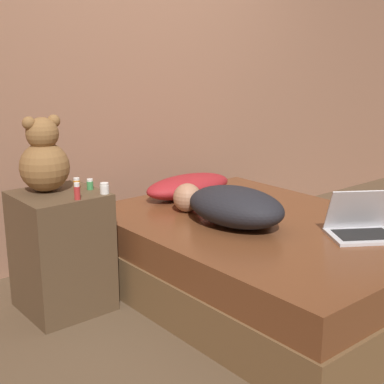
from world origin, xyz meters
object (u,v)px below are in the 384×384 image
(bottle_orange, at_px, (77,183))
(pillow, at_px, (189,186))
(bottle_green, at_px, (90,184))
(bottle_white, at_px, (104,188))
(laptop, at_px, (362,226))
(teddy_bear, at_px, (44,159))
(person_lying, at_px, (231,206))
(bottle_red, at_px, (77,191))

(bottle_orange, bearing_deg, pillow, 6.05)
(pillow, height_order, bottle_green, bottle_green)
(bottle_white, bearing_deg, pillow, 19.37)
(pillow, distance_m, laptop, 1.17)
(bottle_white, bearing_deg, teddy_bear, 130.89)
(teddy_bear, height_order, bottle_green, teddy_bear)
(person_lying, xyz_separation_m, bottle_red, (-0.77, 0.29, 0.15))
(pillow, relative_size, laptop, 1.52)
(bottle_orange, bearing_deg, teddy_bear, 159.81)
(pillow, relative_size, bottle_red, 7.50)
(bottle_red, height_order, bottle_green, bottle_red)
(person_lying, relative_size, teddy_bear, 1.93)
(laptop, distance_m, bottle_red, 1.44)
(teddy_bear, xyz_separation_m, bottle_orange, (0.15, -0.05, -0.14))
(bottle_orange, relative_size, bottle_green, 1.03)
(teddy_bear, bearing_deg, laptop, -43.44)
(laptop, distance_m, teddy_bear, 1.66)
(pillow, xyz_separation_m, bottle_red, (-0.94, -0.29, 0.18))
(bottle_red, xyz_separation_m, bottle_white, (0.16, 0.01, -0.01))
(laptop, height_order, bottle_red, bottle_red)
(teddy_bear, bearing_deg, bottle_green, -30.87)
(laptop, bearing_deg, bottle_red, 176.01)
(laptop, relative_size, bottle_white, 7.44)
(bottle_orange, height_order, bottle_red, bottle_red)
(pillow, xyz_separation_m, person_lying, (-0.18, -0.58, 0.03))
(laptop, bearing_deg, bottle_green, 167.88)
(person_lying, xyz_separation_m, bottle_green, (-0.62, 0.43, 0.14))
(teddy_bear, distance_m, bottle_white, 0.35)
(bottle_red, distance_m, bottle_green, 0.20)
(bottle_orange, xyz_separation_m, bottle_red, (-0.10, -0.20, 0.01))
(laptop, height_order, bottle_white, bottle_white)
(bottle_red, bearing_deg, bottle_white, 4.92)
(bottle_white, bearing_deg, bottle_orange, 107.81)
(bottle_red, bearing_deg, person_lying, -20.96)
(pillow, bearing_deg, laptop, -80.47)
(bottle_green, bearing_deg, person_lying, -34.93)
(pillow, distance_m, teddy_bear, 1.04)
(bottle_white, bearing_deg, bottle_red, -175.08)
(bottle_red, bearing_deg, teddy_bear, 100.33)
(pillow, distance_m, bottle_green, 0.83)
(bottle_white, xyz_separation_m, bottle_green, (-0.01, 0.12, 0.00))
(person_lying, bearing_deg, teddy_bear, 139.72)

